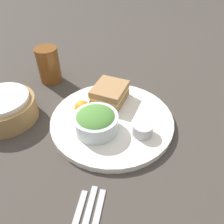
% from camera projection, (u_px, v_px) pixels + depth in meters
% --- Properties ---
extents(ground_plane, '(4.00, 4.00, 0.00)m').
position_uv_depth(ground_plane, '(112.00, 122.00, 0.60)').
color(ground_plane, '#3D3833').
extents(plate, '(0.33, 0.33, 0.02)m').
position_uv_depth(plate, '(112.00, 120.00, 0.59)').
color(plate, white).
rests_on(plate, ground_plane).
extents(sandwich, '(0.12, 0.11, 0.05)m').
position_uv_depth(sandwich, '(110.00, 93.00, 0.63)').
color(sandwich, '#A37A4C').
rests_on(sandwich, plate).
extents(salad_bowl, '(0.11, 0.11, 0.06)m').
position_uv_depth(salad_bowl, '(96.00, 121.00, 0.54)').
color(salad_bowl, silver).
rests_on(salad_bowl, plate).
extents(dressing_cup, '(0.05, 0.05, 0.03)m').
position_uv_depth(dressing_cup, '(142.00, 129.00, 0.54)').
color(dressing_cup, '#B7B7BC').
rests_on(dressing_cup, plate).
extents(orange_wedge, '(0.04, 0.04, 0.04)m').
position_uv_depth(orange_wedge, '(82.00, 108.00, 0.59)').
color(orange_wedge, orange).
rests_on(orange_wedge, plate).
extents(drink_glass, '(0.07, 0.07, 0.12)m').
position_uv_depth(drink_glass, '(49.00, 65.00, 0.72)').
color(drink_glass, brown).
rests_on(drink_glass, ground_plane).
extents(bread_basket, '(0.17, 0.17, 0.07)m').
position_uv_depth(bread_basket, '(4.00, 108.00, 0.59)').
color(bread_basket, '#997547').
rests_on(bread_basket, ground_plane).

